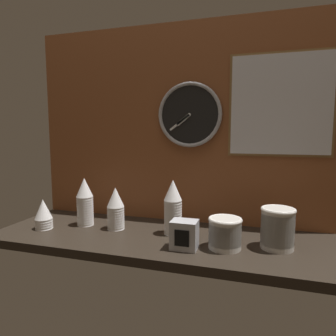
{
  "coord_description": "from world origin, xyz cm",
  "views": [
    {
      "loc": [
        42.74,
        -130.61,
        48.44
      ],
      "look_at": [
        2.31,
        4.0,
        31.59
      ],
      "focal_mm": 32.0,
      "sensor_mm": 36.0,
      "label": 1
    }
  ],
  "objects_px": {
    "wall_clock": "(190,115)",
    "menu_board": "(280,105)",
    "cup_stack_center_left": "(116,208)",
    "bowl_stack_far_right": "(278,227)",
    "bowl_stack_right": "(225,232)",
    "cup_stack_far_left": "(43,214)",
    "cup_stack_left": "(85,202)",
    "cup_stack_center_right": "(173,207)",
    "napkin_dispenser": "(184,235)"
  },
  "relations": [
    {
      "from": "wall_clock",
      "to": "menu_board",
      "type": "distance_m",
      "value": 0.44
    },
    {
      "from": "cup_stack_center_left",
      "to": "menu_board",
      "type": "distance_m",
      "value": 0.95
    },
    {
      "from": "bowl_stack_far_right",
      "to": "bowl_stack_right",
      "type": "bearing_deg",
      "value": -163.14
    },
    {
      "from": "cup_stack_far_left",
      "to": "bowl_stack_right",
      "type": "relative_size",
      "value": 1.06
    },
    {
      "from": "cup_stack_left",
      "to": "cup_stack_center_left",
      "type": "distance_m",
      "value": 0.18
    },
    {
      "from": "cup_stack_center_right",
      "to": "bowl_stack_right",
      "type": "distance_m",
      "value": 0.29
    },
    {
      "from": "bowl_stack_far_right",
      "to": "menu_board",
      "type": "relative_size",
      "value": 0.35
    },
    {
      "from": "wall_clock",
      "to": "napkin_dispenser",
      "type": "height_order",
      "value": "wall_clock"
    },
    {
      "from": "cup_stack_center_right",
      "to": "bowl_stack_right",
      "type": "height_order",
      "value": "cup_stack_center_right"
    },
    {
      "from": "cup_stack_far_left",
      "to": "bowl_stack_right",
      "type": "bearing_deg",
      "value": -0.04
    },
    {
      "from": "menu_board",
      "to": "napkin_dispenser",
      "type": "height_order",
      "value": "menu_board"
    },
    {
      "from": "bowl_stack_far_right",
      "to": "cup_stack_center_right",
      "type": "bearing_deg",
      "value": 173.93
    },
    {
      "from": "cup_stack_center_left",
      "to": "menu_board",
      "type": "xyz_separation_m",
      "value": [
        0.77,
        0.22,
        0.51
      ]
    },
    {
      "from": "cup_stack_center_right",
      "to": "menu_board",
      "type": "relative_size",
      "value": 0.53
    },
    {
      "from": "cup_stack_far_left",
      "to": "bowl_stack_far_right",
      "type": "relative_size",
      "value": 0.86
    },
    {
      "from": "cup_stack_far_left",
      "to": "menu_board",
      "type": "relative_size",
      "value": 0.3
    },
    {
      "from": "cup_stack_far_left",
      "to": "wall_clock",
      "type": "bearing_deg",
      "value": 24.93
    },
    {
      "from": "bowl_stack_right",
      "to": "wall_clock",
      "type": "relative_size",
      "value": 0.42
    },
    {
      "from": "cup_stack_left",
      "to": "napkin_dispenser",
      "type": "bearing_deg",
      "value": -16.2
    },
    {
      "from": "bowl_stack_far_right",
      "to": "wall_clock",
      "type": "bearing_deg",
      "value": 149.97
    },
    {
      "from": "bowl_stack_far_right",
      "to": "wall_clock",
      "type": "distance_m",
      "value": 0.7
    },
    {
      "from": "cup_stack_far_left",
      "to": "cup_stack_left",
      "type": "relative_size",
      "value": 0.6
    },
    {
      "from": "cup_stack_center_right",
      "to": "cup_stack_center_left",
      "type": "bearing_deg",
      "value": -177.84
    },
    {
      "from": "cup_stack_left",
      "to": "cup_stack_center_left",
      "type": "xyz_separation_m",
      "value": [
        0.18,
        -0.01,
        -0.02
      ]
    },
    {
      "from": "cup_stack_center_left",
      "to": "wall_clock",
      "type": "xyz_separation_m",
      "value": [
        0.33,
        0.21,
        0.47
      ]
    },
    {
      "from": "cup_stack_far_left",
      "to": "bowl_stack_far_right",
      "type": "distance_m",
      "value": 1.12
    },
    {
      "from": "cup_stack_left",
      "to": "napkin_dispenser",
      "type": "xyz_separation_m",
      "value": [
        0.57,
        -0.17,
        -0.06
      ]
    },
    {
      "from": "cup_stack_left",
      "to": "menu_board",
      "type": "distance_m",
      "value": 1.09
    },
    {
      "from": "menu_board",
      "to": "cup_stack_center_right",
      "type": "bearing_deg",
      "value": -156.0
    },
    {
      "from": "cup_stack_center_right",
      "to": "cup_stack_center_left",
      "type": "height_order",
      "value": "cup_stack_center_right"
    },
    {
      "from": "cup_stack_far_left",
      "to": "wall_clock",
      "type": "height_order",
      "value": "wall_clock"
    },
    {
      "from": "cup_stack_center_right",
      "to": "bowl_stack_far_right",
      "type": "bearing_deg",
      "value": -6.07
    },
    {
      "from": "cup_stack_center_right",
      "to": "bowl_stack_right",
      "type": "bearing_deg",
      "value": -23.71
    },
    {
      "from": "wall_clock",
      "to": "cup_stack_left",
      "type": "bearing_deg",
      "value": -158.45
    },
    {
      "from": "wall_clock",
      "to": "menu_board",
      "type": "relative_size",
      "value": 0.68
    },
    {
      "from": "cup_stack_center_right",
      "to": "bowl_stack_right",
      "type": "xyz_separation_m",
      "value": [
        0.26,
        -0.11,
        -0.06
      ]
    },
    {
      "from": "cup_stack_left",
      "to": "bowl_stack_right",
      "type": "distance_m",
      "value": 0.75
    },
    {
      "from": "wall_clock",
      "to": "menu_board",
      "type": "height_order",
      "value": "menu_board"
    },
    {
      "from": "bowl_stack_right",
      "to": "menu_board",
      "type": "height_order",
      "value": "menu_board"
    },
    {
      "from": "bowl_stack_right",
      "to": "napkin_dispenser",
      "type": "xyz_separation_m",
      "value": [
        -0.16,
        -0.05,
        -0.01
      ]
    },
    {
      "from": "cup_stack_left",
      "to": "bowl_stack_far_right",
      "type": "distance_m",
      "value": 0.95
    },
    {
      "from": "cup_stack_far_left",
      "to": "napkin_dispenser",
      "type": "height_order",
      "value": "cup_stack_far_left"
    },
    {
      "from": "cup_stack_center_left",
      "to": "bowl_stack_right",
      "type": "bearing_deg",
      "value": -10.46
    },
    {
      "from": "menu_board",
      "to": "napkin_dispenser",
      "type": "xyz_separation_m",
      "value": [
        -0.38,
        -0.38,
        -0.56
      ]
    },
    {
      "from": "menu_board",
      "to": "wall_clock",
      "type": "bearing_deg",
      "value": -178.85
    },
    {
      "from": "bowl_stack_right",
      "to": "wall_clock",
      "type": "height_order",
      "value": "wall_clock"
    },
    {
      "from": "cup_stack_center_left",
      "to": "napkin_dispenser",
      "type": "distance_m",
      "value": 0.42
    },
    {
      "from": "cup_stack_center_right",
      "to": "menu_board",
      "type": "distance_m",
      "value": 0.71
    },
    {
      "from": "cup_stack_center_right",
      "to": "cup_stack_left",
      "type": "xyz_separation_m",
      "value": [
        -0.48,
        0.0,
        -0.01
      ]
    },
    {
      "from": "cup_stack_far_left",
      "to": "cup_stack_center_right",
      "type": "relative_size",
      "value": 0.57
    }
  ]
}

